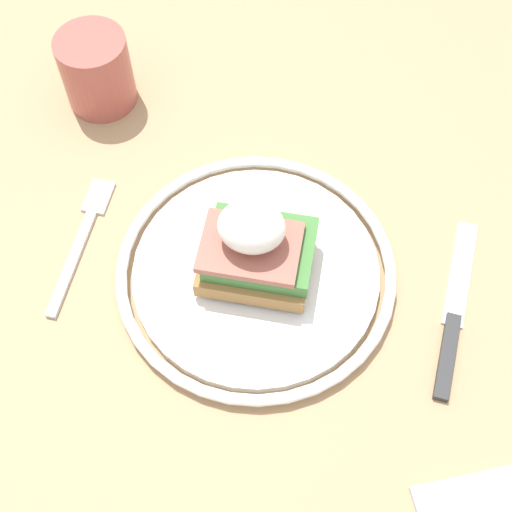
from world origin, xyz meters
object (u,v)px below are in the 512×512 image
at_px(plate, 256,271).
at_px(fork, 82,238).
at_px(sandwich, 256,248).
at_px(cup, 96,70).
at_px(knife, 453,320).

relative_size(plate, fork, 1.68).
distance_m(plate, sandwich, 0.04).
relative_size(plate, cup, 3.18).
bearing_deg(knife, cup, 152.60).
height_order(fork, cup, cup).
height_order(fork, knife, knife).
xyz_separation_m(sandwich, fork, (-0.16, 0.01, -0.04)).
relative_size(sandwich, knife, 0.54).
relative_size(knife, cup, 2.27).
bearing_deg(sandwich, knife, -5.04).
relative_size(fork, knife, 0.83).
xyz_separation_m(plate, sandwich, (-0.00, 0.00, 0.04)).
bearing_deg(sandwich, plate, -69.33).
xyz_separation_m(plate, knife, (0.17, -0.01, -0.01)).
bearing_deg(cup, knife, -27.40).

